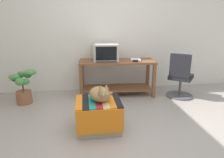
{
  "coord_description": "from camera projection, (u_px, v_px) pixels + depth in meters",
  "views": [
    {
      "loc": [
        -0.47,
        -2.38,
        1.49
      ],
      "look_at": [
        -0.02,
        0.85,
        0.55
      ],
      "focal_mm": 32.87,
      "sensor_mm": 36.0,
      "label": 1
    }
  ],
  "objects": [
    {
      "name": "ottoman_with_blanket",
      "position": [
        99.0,
        115.0,
        2.86
      ],
      "size": [
        0.61,
        0.56,
        0.43
      ],
      "color": "tan",
      "rests_on": "ground_plane"
    },
    {
      "name": "book",
      "position": [
        136.0,
        60.0,
        4.08
      ],
      "size": [
        0.22,
        0.29,
        0.03
      ],
      "primitive_type": "cube",
      "rotation": [
        0.0,
        0.0,
        -0.14
      ],
      "color": "white",
      "rests_on": "desk"
    },
    {
      "name": "keyboard",
      "position": [
        106.0,
        61.0,
        3.95
      ],
      "size": [
        0.41,
        0.17,
        0.02
      ],
      "primitive_type": "cube",
      "rotation": [
        0.0,
        0.0,
        -0.05
      ],
      "color": "#333338",
      "rests_on": "desk"
    },
    {
      "name": "tv_monitor",
      "position": [
        106.0,
        52.0,
        4.09
      ],
      "size": [
        0.51,
        0.55,
        0.33
      ],
      "rotation": [
        0.0,
        0.0,
        -0.06
      ],
      "color": "#BCB7A8",
      "rests_on": "desk"
    },
    {
      "name": "potted_plant",
      "position": [
        24.0,
        89.0,
        3.75
      ],
      "size": [
        0.48,
        0.32,
        0.64
      ],
      "color": "brown",
      "rests_on": "ground_plane"
    },
    {
      "name": "back_wall",
      "position": [
        105.0,
        29.0,
        4.33
      ],
      "size": [
        8.0,
        0.1,
        2.6
      ],
      "primitive_type": "cube",
      "color": "silver",
      "rests_on": "ground_plane"
    },
    {
      "name": "office_chair",
      "position": [
        180.0,
        79.0,
        4.02
      ],
      "size": [
        0.59,
        0.59,
        0.89
      ],
      "rotation": [
        0.0,
        0.0,
        2.48
      ],
      "color": "#4C4C51",
      "rests_on": "ground_plane"
    },
    {
      "name": "cat",
      "position": [
        101.0,
        94.0,
        2.76
      ],
      "size": [
        0.39,
        0.45,
        0.27
      ],
      "rotation": [
        0.0,
        0.0,
        0.27
      ],
      "color": "#9E7A4C",
      "rests_on": "ottoman_with_blanket"
    },
    {
      "name": "ground_plane",
      "position": [
        122.0,
        136.0,
        2.74
      ],
      "size": [
        14.0,
        14.0,
        0.0
      ],
      "primitive_type": "plane",
      "color": "#9E9389"
    },
    {
      "name": "desk",
      "position": [
        117.0,
        71.0,
        4.16
      ],
      "size": [
        1.53,
        0.66,
        0.72
      ],
      "rotation": [
        0.0,
        0.0,
        -0.06
      ],
      "color": "brown",
      "rests_on": "ground_plane"
    },
    {
      "name": "stapler",
      "position": [
        135.0,
        61.0,
        3.93
      ],
      "size": [
        0.12,
        0.07,
        0.04
      ],
      "primitive_type": "cube",
      "rotation": [
        0.0,
        0.0,
        1.27
      ],
      "color": "black",
      "rests_on": "desk"
    }
  ]
}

